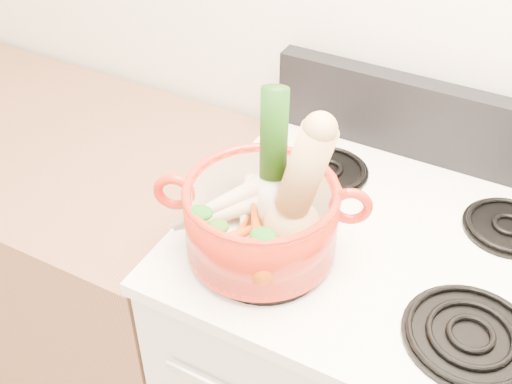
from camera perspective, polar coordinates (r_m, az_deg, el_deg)
The scene contains 21 objects.
wall_back at distance 1.37m, azimuth 18.80°, elevation 15.80°, with size 3.50×0.02×2.60m, color white.
cooktop at distance 1.27m, azimuth 11.79°, elevation -4.76°, with size 0.78×0.67×0.03m, color white.
control_backsplash at distance 1.44m, azimuth 16.22°, elevation 5.71°, with size 0.76×0.05×0.18m, color black.
counter_left at distance 2.06m, azimuth -19.45°, elevation -4.45°, with size 1.36×0.65×0.90m, color brown.
burner_front_left at distance 1.19m, azimuth 0.75°, elevation -5.75°, with size 0.22×0.22×0.02m, color black.
burner_front_right at distance 1.13m, azimuth 18.53°, elevation -11.95°, with size 0.22×0.22×0.02m, color black.
burner_back_left at distance 1.40m, azimuth 6.47°, elevation 1.98°, with size 0.17×0.17×0.02m, color black.
burner_back_right at distance 1.34m, azimuth 21.50°, elevation -2.80°, with size 0.17×0.17×0.02m, color black.
dutch_oven at distance 1.15m, azimuth 0.47°, elevation -2.39°, with size 0.28×0.28×0.14m, color #B61F0F.
pot_handle_left at distance 1.14m, azimuth -7.27°, elevation 0.01°, with size 0.08×0.08×0.02m, color #B61F0F.
pot_handle_right at distance 1.12m, azimuth 8.43°, elevation -1.26°, with size 0.08×0.08×0.02m, color #B61F0F.
squash at distance 1.08m, azimuth 3.40°, elevation 0.45°, with size 0.11×0.11×0.26m, color tan, non-canonical shape.
leek at distance 1.09m, azimuth 1.33°, elevation 2.41°, with size 0.05×0.05×0.30m, color silver.
ginger at distance 1.21m, azimuth 1.96°, elevation -1.09°, with size 0.09×0.06×0.05m, color #CEBC7F.
parsnip_0 at distance 1.22m, azimuth -1.44°, elevation -0.88°, with size 0.04×0.04×0.21m, color beige.
parsnip_1 at distance 1.18m, azimuth -3.05°, elevation -1.94°, with size 0.04×0.04×0.18m, color beige.
parsnip_2 at distance 1.22m, azimuth -0.70°, elevation -0.01°, with size 0.04×0.04×0.19m, color beige.
parsnip_3 at distance 1.18m, azimuth -3.37°, elevation -1.00°, with size 0.04×0.04×0.19m, color beige.
carrot_0 at distance 1.15m, azimuth -1.87°, elevation -4.39°, with size 0.03×0.03×0.14m, color #CD3F0A.
carrot_1 at distance 1.14m, azimuth -1.78°, elevation -4.01°, with size 0.03×0.03×0.15m, color #C23F09.
carrot_2 at distance 1.12m, azimuth 0.16°, elevation -4.28°, with size 0.04×0.04×0.19m, color #C24B09.
Camera 1 is at (0.19, 0.49, 1.80)m, focal length 45.00 mm.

